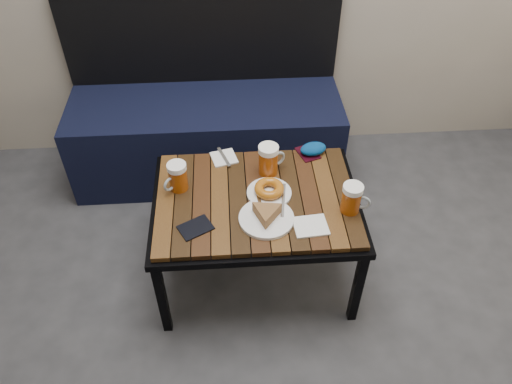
{
  "coord_description": "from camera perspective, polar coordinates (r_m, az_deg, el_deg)",
  "views": [
    {
      "loc": [
        0.06,
        -0.43,
        1.87
      ],
      "look_at": [
        0.15,
        1.01,
        0.5
      ],
      "focal_mm": 35.0,
      "sensor_mm": 36.0,
      "label": 1
    }
  ],
  "objects": [
    {
      "name": "napkin_right",
      "position": [
        1.9,
        6.26,
        -3.89
      ],
      "size": [
        0.14,
        0.12,
        0.01
      ],
      "rotation": [
        0.0,
        0.0,
        0.08
      ],
      "color": "white",
      "rests_on": "cafe_table"
    },
    {
      "name": "cafe_table",
      "position": [
        2.03,
        0.0,
        -1.47
      ],
      "size": [
        0.84,
        0.62,
        0.47
      ],
      "color": "black",
      "rests_on": "ground"
    },
    {
      "name": "napkin_left",
      "position": [
        2.19,
        -3.69,
        3.93
      ],
      "size": [
        0.13,
        0.13,
        0.01
      ],
      "rotation": [
        0.0,
        0.0,
        0.25
      ],
      "color": "white",
      "rests_on": "cafe_table"
    },
    {
      "name": "knit_pouch",
      "position": [
        2.21,
        6.55,
        4.93
      ],
      "size": [
        0.13,
        0.1,
        0.05
      ],
      "primitive_type": "ellipsoid",
      "rotation": [
        0.0,
        0.0,
        0.24
      ],
      "color": "navy",
      "rests_on": "cafe_table"
    },
    {
      "name": "passport_navy",
      "position": [
        1.9,
        -6.92,
        -4.06
      ],
      "size": [
        0.15,
        0.13,
        0.01
      ],
      "primitive_type": "cube",
      "rotation": [
        0.0,
        0.0,
        -1.07
      ],
      "color": "black",
      "rests_on": "cafe_table"
    },
    {
      "name": "plate_pie",
      "position": [
        1.9,
        1.2,
        -2.7
      ],
      "size": [
        0.21,
        0.21,
        0.06
      ],
      "color": "white",
      "rests_on": "cafe_table"
    },
    {
      "name": "beer_mug_centre",
      "position": [
        2.07,
        1.48,
        3.73
      ],
      "size": [
        0.13,
        0.11,
        0.14
      ],
      "rotation": [
        0.0,
        0.0,
        0.46
      ],
      "color": "#9A410C",
      "rests_on": "cafe_table"
    },
    {
      "name": "plate_bagel",
      "position": [
        2.0,
        1.52,
        0.16
      ],
      "size": [
        0.18,
        0.24,
        0.05
      ],
      "color": "white",
      "rests_on": "cafe_table"
    },
    {
      "name": "passport_burgundy",
      "position": [
        2.22,
        5.94,
        4.45
      ],
      "size": [
        0.11,
        0.13,
        0.01
      ],
      "primitive_type": "cube",
      "rotation": [
        0.0,
        0.0,
        0.34
      ],
      "color": "black",
      "rests_on": "cafe_table"
    },
    {
      "name": "beer_mug_right",
      "position": [
        1.94,
        10.93,
        -0.72
      ],
      "size": [
        0.12,
        0.09,
        0.13
      ],
      "rotation": [
        0.0,
        0.0,
        -0.31
      ],
      "color": "#9A410C",
      "rests_on": "cafe_table"
    },
    {
      "name": "beer_mug_left",
      "position": [
        2.02,
        -8.97,
        1.73
      ],
      "size": [
        0.11,
        0.11,
        0.12
      ],
      "rotation": [
        0.0,
        0.0,
        3.91
      ],
      "color": "#9A410C",
      "rests_on": "cafe_table"
    },
    {
      "name": "bench",
      "position": [
        2.71,
        -5.63,
        7.31
      ],
      "size": [
        1.4,
        0.5,
        0.95
      ],
      "color": "black",
      "rests_on": "ground"
    }
  ]
}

